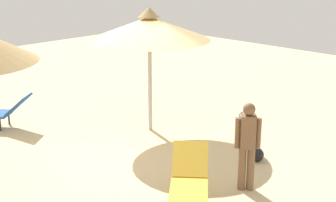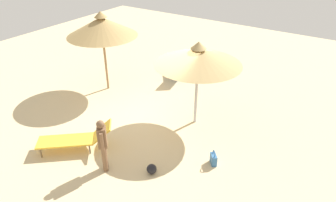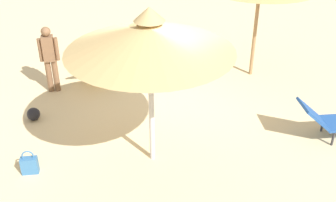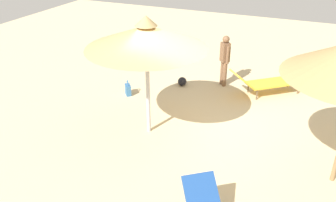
% 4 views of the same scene
% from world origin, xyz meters
% --- Properties ---
extents(ground, '(24.00, 24.00, 0.10)m').
position_xyz_m(ground, '(0.00, 0.00, -0.05)').
color(ground, beige).
extents(parasol_umbrella_back, '(2.66, 2.66, 2.78)m').
position_xyz_m(parasol_umbrella_back, '(-1.10, -0.39, 2.32)').
color(parasol_umbrella_back, '#B2B2B7').
rests_on(parasol_umbrella_back, ground).
extents(lounge_chair_front, '(2.00, 1.83, 0.81)m').
position_xyz_m(lounge_chair_front, '(1.06, 2.75, 0.39)').
color(lounge_chair_front, gold).
rests_on(lounge_chair_front, ground).
extents(person_standing_near_left, '(0.33, 0.35, 1.55)m').
position_xyz_m(person_standing_near_left, '(-0.21, 2.92, 0.86)').
color(person_standing_near_left, brown).
rests_on(person_standing_near_left, ground).
extents(handbag, '(0.29, 0.30, 0.46)m').
position_xyz_m(handbag, '(-2.54, 1.16, 0.17)').
color(handbag, '#336699').
rests_on(handbag, ground).
extents(beach_ball, '(0.27, 0.27, 0.27)m').
position_xyz_m(beach_ball, '(-1.33, 2.37, 0.13)').
color(beach_ball, black).
rests_on(beach_ball, ground).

